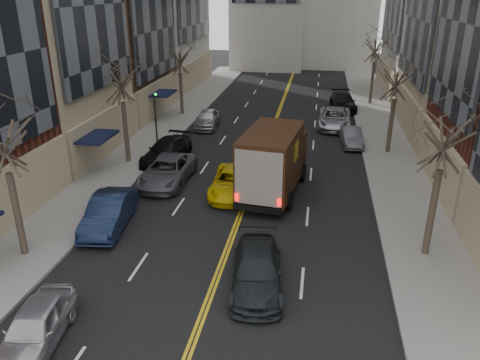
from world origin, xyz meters
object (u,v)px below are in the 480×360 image
Objects in this scene: ups_truck at (273,161)px; observer_sedan at (257,271)px; taxi at (233,182)px; pedestrian at (271,167)px.

ups_truck reaches higher than observer_sedan.
taxi is at bearing -162.13° from ups_truck.
taxi is (-2.28, -0.43, -1.27)m from ups_truck.
taxi is 3.36m from pedestrian.
observer_sedan is 9.10m from taxi.
pedestrian is (-0.33, 2.30, -1.21)m from ups_truck.
observer_sedan is 3.39× the size of pedestrian.
pedestrian reaches higher than observer_sedan.
observer_sedan is (0.31, -9.16, -1.26)m from ups_truck.
ups_truck is at bearing 8.02° from taxi.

